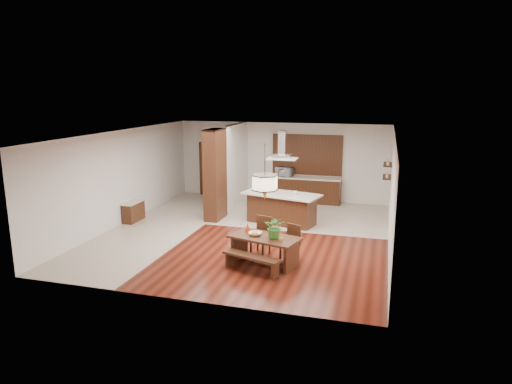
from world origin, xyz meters
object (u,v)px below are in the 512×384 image
(dining_table, at_px, (265,244))
(dining_chair_right, at_px, (290,243))
(hallway_console, at_px, (133,212))
(kitchen_island, at_px, (281,208))
(fruit_bowl, at_px, (255,234))
(island_cup, at_px, (295,193))
(dining_bench, at_px, (252,264))
(pendant_lantern, at_px, (265,172))
(range_hood, at_px, (282,145))
(foliage_plant, at_px, (275,227))
(dining_chair_left, at_px, (260,236))
(microwave, at_px, (284,172))

(dining_table, xyz_separation_m, dining_chair_right, (0.53, 0.38, -0.06))
(hallway_console, relative_size, kitchen_island, 0.35)
(fruit_bowl, relative_size, island_cup, 2.27)
(dining_bench, distance_m, island_cup, 4.03)
(hallway_console, distance_m, dining_table, 5.49)
(kitchen_island, bearing_deg, hallway_console, -153.12)
(dining_table, xyz_separation_m, pendant_lantern, (0.00, 0.00, 1.74))
(dining_table, bearing_deg, range_hood, 96.11)
(dining_bench, relative_size, island_cup, 10.74)
(kitchen_island, xyz_separation_m, range_hood, (-0.00, 0.00, 1.96))
(hallway_console, bearing_deg, range_hood, 12.98)
(foliage_plant, xyz_separation_m, kitchen_island, (-0.63, 3.49, -0.46))
(dining_table, bearing_deg, dining_chair_left, 114.28)
(dining_chair_right, height_order, fruit_bowl, dining_chair_right)
(dining_table, height_order, pendant_lantern, pendant_lantern)
(hallway_console, relative_size, dining_bench, 0.61)
(dining_bench, bearing_deg, hallway_console, 148.29)
(kitchen_island, relative_size, range_hood, 2.83)
(fruit_bowl, bearing_deg, pendant_lantern, -7.20)
(dining_bench, relative_size, dining_chair_left, 1.48)
(range_hood, height_order, island_cup, range_hood)
(dining_chair_right, xyz_separation_m, range_hood, (-0.90, 3.06, 2.02))
(dining_chair_left, bearing_deg, dining_chair_right, -0.49)
(microwave, bearing_deg, island_cup, -58.16)
(fruit_bowl, bearing_deg, island_cup, 84.69)
(dining_table, relative_size, dining_bench, 1.26)
(hallway_console, bearing_deg, dining_table, -25.74)
(dining_bench, height_order, range_hood, range_hood)
(dining_chair_right, xyz_separation_m, fruit_bowl, (-0.77, -0.35, 0.28))
(island_cup, bearing_deg, hallway_console, -168.91)
(hallway_console, height_order, dining_chair_left, dining_chair_left)
(dining_chair_right, distance_m, range_hood, 3.78)
(fruit_bowl, height_order, island_cup, island_cup)
(dining_chair_left, xyz_separation_m, pendant_lantern, (0.27, -0.59, 1.76))
(dining_chair_left, relative_size, fruit_bowl, 3.19)
(hallway_console, xyz_separation_m, microwave, (4.02, 3.98, 0.80))
(dining_table, height_order, foliage_plant, foliage_plant)
(pendant_lantern, bearing_deg, foliage_plant, -10.89)
(dining_table, distance_m, island_cup, 3.41)
(dining_chair_right, relative_size, microwave, 1.46)
(hallway_console, distance_m, dining_chair_right, 5.83)
(foliage_plant, bearing_deg, hallway_console, 154.95)
(dining_table, bearing_deg, fruit_bowl, 172.80)
(dining_table, bearing_deg, kitchen_island, 96.12)
(hallway_console, bearing_deg, foliage_plant, -25.05)
(dining_chair_left, bearing_deg, foliage_plant, -35.89)
(dining_bench, distance_m, foliage_plant, 1.01)
(foliage_plant, distance_m, kitchen_island, 3.57)
(range_hood, relative_size, microwave, 1.49)
(dining_chair_left, xyz_separation_m, range_hood, (-0.10, 2.85, 1.98))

